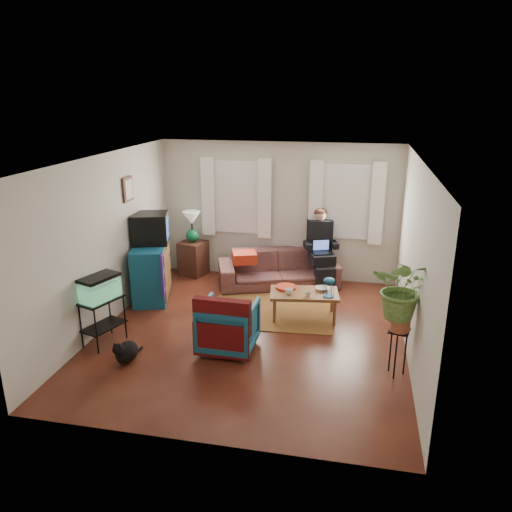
% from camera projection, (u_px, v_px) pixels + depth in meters
% --- Properties ---
extents(floor, '(4.50, 5.00, 0.01)m').
position_uv_depth(floor, '(251.00, 333.00, 7.50)').
color(floor, '#4F2B14').
rests_on(floor, ground).
extents(ceiling, '(4.50, 5.00, 0.01)m').
position_uv_depth(ceiling, '(250.00, 159.00, 6.68)').
color(ceiling, white).
rests_on(ceiling, wall_back).
extents(wall_back, '(4.50, 0.01, 2.60)m').
position_uv_depth(wall_back, '(278.00, 212.00, 9.41)').
color(wall_back, silver).
rests_on(wall_back, floor).
extents(wall_front, '(4.50, 0.01, 2.60)m').
position_uv_depth(wall_front, '(195.00, 330.00, 4.77)').
color(wall_front, silver).
rests_on(wall_front, floor).
extents(wall_left, '(0.01, 5.00, 2.60)m').
position_uv_depth(wall_left, '(105.00, 242.00, 7.52)').
color(wall_left, silver).
rests_on(wall_left, floor).
extents(wall_right, '(0.01, 5.00, 2.60)m').
position_uv_depth(wall_right, '(415.00, 262.00, 6.66)').
color(wall_right, silver).
rests_on(wall_right, floor).
extents(window_left, '(1.08, 0.04, 1.38)m').
position_uv_depth(window_left, '(237.00, 197.00, 9.47)').
color(window_left, white).
rests_on(window_left, wall_back).
extents(window_right, '(1.08, 0.04, 1.38)m').
position_uv_depth(window_right, '(346.00, 202.00, 9.08)').
color(window_right, white).
rests_on(window_right, wall_back).
extents(curtains_left, '(1.36, 0.06, 1.50)m').
position_uv_depth(curtains_left, '(236.00, 198.00, 9.40)').
color(curtains_left, white).
rests_on(curtains_left, wall_back).
extents(curtains_right, '(1.36, 0.06, 1.50)m').
position_uv_depth(curtains_right, '(346.00, 203.00, 9.00)').
color(curtains_right, white).
rests_on(curtains_right, wall_back).
extents(picture_frame, '(0.04, 0.32, 0.40)m').
position_uv_depth(picture_frame, '(128.00, 189.00, 8.10)').
color(picture_frame, '#3D2616').
rests_on(picture_frame, wall_left).
extents(area_rug, '(2.10, 1.73, 0.01)m').
position_uv_depth(area_rug, '(272.00, 310.00, 8.30)').
color(area_rug, brown).
rests_on(area_rug, floor).
extents(sofa, '(2.35, 1.52, 0.86)m').
position_uv_depth(sofa, '(278.00, 263.00, 9.25)').
color(sofa, brown).
rests_on(sofa, floor).
extents(seated_person, '(0.74, 0.81, 1.31)m').
position_uv_depth(seated_person, '(320.00, 250.00, 9.28)').
color(seated_person, black).
rests_on(seated_person, sofa).
extents(side_table, '(0.57, 0.57, 0.67)m').
position_uv_depth(side_table, '(193.00, 258.00, 9.82)').
color(side_table, '#382115').
rests_on(side_table, floor).
extents(table_lamp, '(0.43, 0.43, 0.61)m').
position_uv_depth(table_lamp, '(192.00, 227.00, 9.63)').
color(table_lamp, white).
rests_on(table_lamp, side_table).
extents(dresser, '(0.82, 1.19, 0.97)m').
position_uv_depth(dresser, '(151.00, 271.00, 8.66)').
color(dresser, '#126A6E').
rests_on(dresser, floor).
extents(crt_tv, '(0.72, 0.68, 0.52)m').
position_uv_depth(crt_tv, '(150.00, 228.00, 8.53)').
color(crt_tv, black).
rests_on(crt_tv, dresser).
extents(aquarium_stand, '(0.53, 0.69, 0.68)m').
position_uv_depth(aquarium_stand, '(103.00, 321.00, 7.12)').
color(aquarium_stand, black).
rests_on(aquarium_stand, floor).
extents(aquarium, '(0.47, 0.63, 0.36)m').
position_uv_depth(aquarium, '(100.00, 288.00, 6.95)').
color(aquarium, '#7FD899').
rests_on(aquarium, aquarium_stand).
extents(black_cat, '(0.33, 0.46, 0.36)m').
position_uv_depth(black_cat, '(126.00, 350.00, 6.67)').
color(black_cat, black).
rests_on(black_cat, floor).
extents(armchair, '(0.78, 0.73, 0.77)m').
position_uv_depth(armchair, '(228.00, 324.00, 6.95)').
color(armchair, navy).
rests_on(armchair, floor).
extents(serape_throw, '(0.78, 0.20, 0.64)m').
position_uv_depth(serape_throw, '(222.00, 322.00, 6.62)').
color(serape_throw, '#9E0A0A').
rests_on(serape_throw, armchair).
extents(coffee_table, '(1.14, 0.73, 0.44)m').
position_uv_depth(coffee_table, '(304.00, 305.00, 7.96)').
color(coffee_table, brown).
rests_on(coffee_table, floor).
extents(cup_a, '(0.14, 0.14, 0.10)m').
position_uv_depth(cup_a, '(289.00, 291.00, 7.79)').
color(cup_a, white).
rests_on(cup_a, coffee_table).
extents(cup_b, '(0.11, 0.11, 0.09)m').
position_uv_depth(cup_b, '(308.00, 294.00, 7.70)').
color(cup_b, beige).
rests_on(cup_b, coffee_table).
extents(bowl, '(0.24, 0.24, 0.05)m').
position_uv_depth(bowl, '(322.00, 289.00, 7.96)').
color(bowl, white).
rests_on(bowl, coffee_table).
extents(snack_tray, '(0.38, 0.38, 0.04)m').
position_uv_depth(snack_tray, '(286.00, 287.00, 8.03)').
color(snack_tray, '#B21414').
rests_on(snack_tray, coffee_table).
extents(birdcage, '(0.20, 0.20, 0.31)m').
position_uv_depth(birdcage, '(329.00, 287.00, 7.68)').
color(birdcage, '#115B6B').
rests_on(birdcage, coffee_table).
extents(plant_stand, '(0.32, 0.32, 0.63)m').
position_uv_depth(plant_stand, '(397.00, 353.00, 6.32)').
color(plant_stand, black).
rests_on(plant_stand, floor).
extents(potted_plant, '(0.85, 0.78, 0.80)m').
position_uv_depth(potted_plant, '(403.00, 298.00, 6.08)').
color(potted_plant, '#599947').
rests_on(potted_plant, plant_stand).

